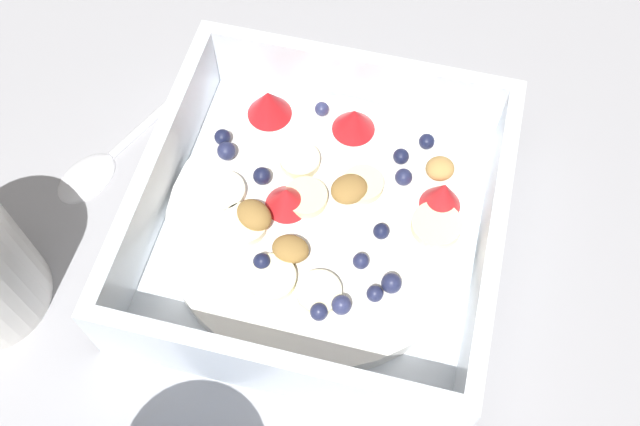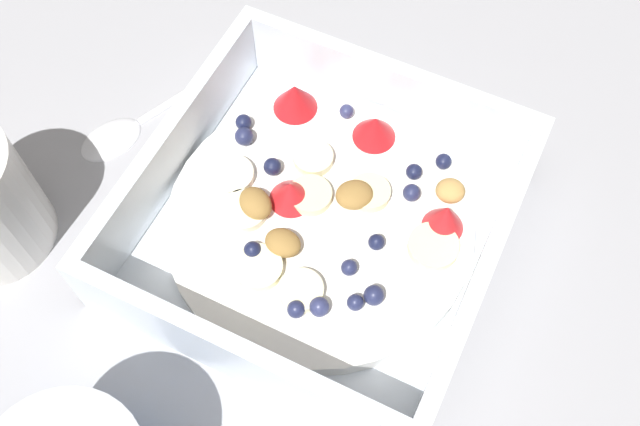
% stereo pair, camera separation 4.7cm
% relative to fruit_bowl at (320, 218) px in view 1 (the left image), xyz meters
% --- Properties ---
extents(ground_plane, '(2.40, 2.40, 0.00)m').
position_rel_fruit_bowl_xyz_m(ground_plane, '(-0.01, 0.01, -0.02)').
color(ground_plane, '#9E9EA3').
extents(fruit_bowl, '(0.23, 0.23, 0.06)m').
position_rel_fruit_bowl_xyz_m(fruit_bowl, '(0.00, 0.00, 0.00)').
color(fruit_bowl, white).
rests_on(fruit_bowl, ground).
extents(spoon, '(0.09, 0.17, 0.01)m').
position_rel_fruit_bowl_xyz_m(spoon, '(0.16, -0.03, -0.01)').
color(spoon, silver).
rests_on(spoon, ground).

